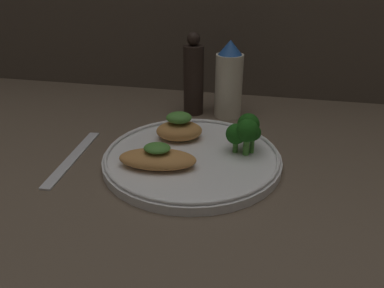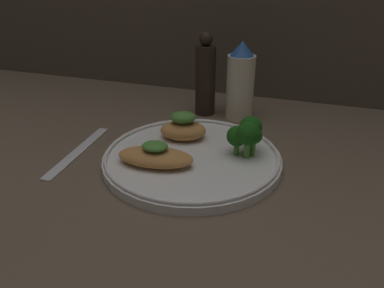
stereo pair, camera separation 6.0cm
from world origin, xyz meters
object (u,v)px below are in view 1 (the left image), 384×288
object	(u,v)px
broccoli_bunch	(246,130)
sauce_bottle	(229,81)
plate	(192,157)
pepper_grinder	(194,78)

from	to	relation	value
broccoli_bunch	sauce_bottle	distance (cm)	19.36
sauce_bottle	broccoli_bunch	bearing A→B (deg)	-74.65
broccoli_bunch	plate	bearing A→B (deg)	-159.38
plate	sauce_bottle	bearing A→B (deg)	81.89
plate	sauce_bottle	size ratio (longest dim) A/B	1.82
plate	pepper_grinder	size ratio (longest dim) A/B	1.69
pepper_grinder	plate	bearing A→B (deg)	-78.76
broccoli_bunch	sauce_bottle	bearing A→B (deg)	105.35
plate	broccoli_bunch	bearing A→B (deg)	20.62
sauce_bottle	pepper_grinder	size ratio (longest dim) A/B	0.93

